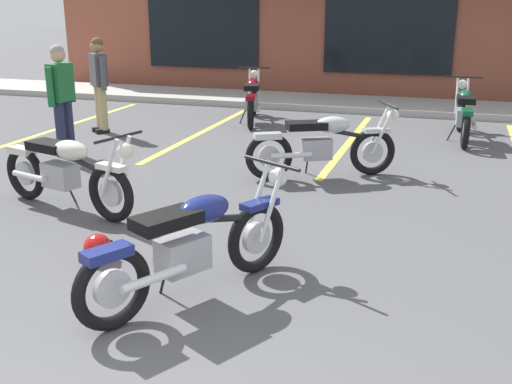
% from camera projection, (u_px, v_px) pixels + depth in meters
% --- Properties ---
extents(ground_plane, '(80.00, 80.00, 0.00)m').
position_uv_depth(ground_plane, '(275.00, 236.00, 6.29)').
color(ground_plane, '#515154').
extents(sidewalk_kerb, '(22.00, 1.80, 0.14)m').
position_uv_depth(sidewalk_kerb, '(377.00, 105.00, 13.61)').
color(sidewalk_kerb, '#A8A59E').
rests_on(sidewalk_kerb, ground_plane).
extents(brick_storefront_building, '(17.69, 6.46, 3.88)m').
position_uv_depth(brick_storefront_building, '(400.00, 13.00, 16.88)').
color(brick_storefront_building, brown).
rests_on(brick_storefront_building, ground_plane).
extents(painted_stall_lines, '(10.85, 4.80, 0.01)m').
position_uv_depth(painted_stall_lines, '(349.00, 142.00, 10.36)').
color(painted_stall_lines, '#DBCC4C').
rests_on(painted_stall_lines, ground_plane).
extents(motorcycle_foreground_classic, '(1.27, 1.91, 0.98)m').
position_uv_depth(motorcycle_foreground_classic, '(193.00, 243.00, 4.88)').
color(motorcycle_foreground_classic, black).
rests_on(motorcycle_foreground_classic, ground_plane).
extents(motorcycle_red_sportbike, '(1.92, 1.25, 0.98)m').
position_uv_depth(motorcycle_red_sportbike, '(324.00, 144.00, 8.22)').
color(motorcycle_red_sportbike, black).
rests_on(motorcycle_red_sportbike, ground_plane).
extents(motorcycle_black_cruiser, '(0.93, 2.06, 0.98)m').
position_uv_depth(motorcycle_black_cruiser, '(252.00, 98.00, 11.97)').
color(motorcycle_black_cruiser, black).
rests_on(motorcycle_black_cruiser, ground_plane).
extents(motorcycle_silver_naked, '(2.06, 0.89, 0.98)m').
position_uv_depth(motorcycle_silver_naked, '(66.00, 171.00, 6.92)').
color(motorcycle_silver_naked, black).
rests_on(motorcycle_silver_naked, ground_plane).
extents(motorcycle_blue_standard, '(0.66, 2.11, 0.98)m').
position_uv_depth(motorcycle_blue_standard, '(464.00, 113.00, 10.48)').
color(motorcycle_blue_standard, black).
rests_on(motorcycle_blue_standard, ground_plane).
extents(person_in_black_shirt, '(0.52, 0.47, 1.68)m').
position_uv_depth(person_in_black_shirt, '(99.00, 79.00, 10.90)').
color(person_in_black_shirt, black).
rests_on(person_in_black_shirt, ground_plane).
extents(person_in_shorts_foreground, '(0.29, 0.60, 1.68)m').
position_uv_depth(person_in_shorts_foreground, '(62.00, 94.00, 9.26)').
color(person_in_shorts_foreground, black).
rests_on(person_in_shorts_foreground, ground_plane).
extents(helmet_on_pavement, '(0.26, 0.26, 0.26)m').
position_uv_depth(helmet_on_pavement, '(98.00, 247.00, 5.66)').
color(helmet_on_pavement, '#B71414').
rests_on(helmet_on_pavement, ground_plane).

